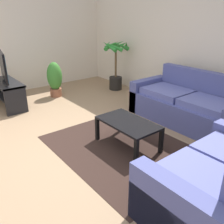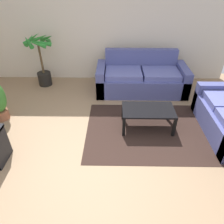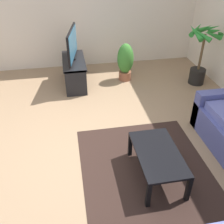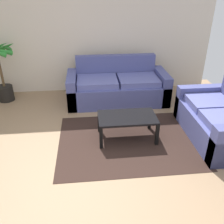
% 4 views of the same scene
% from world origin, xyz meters
% --- Properties ---
extents(ground_plane, '(6.60, 6.60, 0.00)m').
position_xyz_m(ground_plane, '(0.00, 0.00, 0.00)').
color(ground_plane, '#937556').
extents(wall_back, '(6.00, 0.06, 2.70)m').
position_xyz_m(wall_back, '(0.00, 3.00, 1.35)').
color(wall_back, beige).
rests_on(wall_back, ground).
extents(couch_main, '(2.06, 0.90, 0.90)m').
position_xyz_m(couch_main, '(0.81, 2.28, 0.30)').
color(couch_main, '#4C518C').
rests_on(couch_main, ground).
extents(couch_loveseat, '(0.90, 1.55, 0.90)m').
position_xyz_m(couch_loveseat, '(2.28, 0.74, 0.30)').
color(couch_loveseat, '#4C518C').
rests_on(couch_loveseat, ground).
extents(coffee_table, '(0.92, 0.53, 0.40)m').
position_xyz_m(coffee_table, '(0.79, 0.86, 0.34)').
color(coffee_table, black).
rests_on(coffee_table, ground).
extents(area_rug, '(2.20, 1.70, 0.01)m').
position_xyz_m(area_rug, '(0.79, 0.76, 0.00)').
color(area_rug, black).
rests_on(area_rug, ground).
extents(potted_palm, '(0.74, 0.74, 1.25)m').
position_xyz_m(potted_palm, '(-1.56, 2.55, 0.64)').
color(potted_palm, black).
rests_on(potted_palm, ground).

